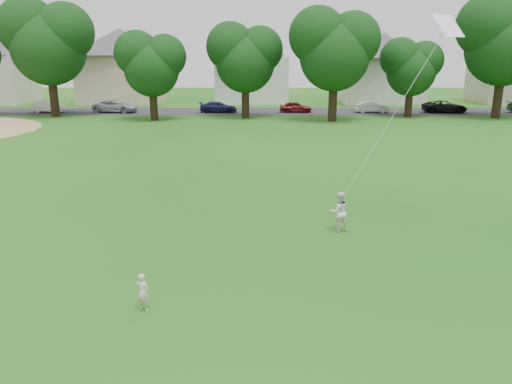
{
  "coord_description": "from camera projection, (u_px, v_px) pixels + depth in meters",
  "views": [
    {
      "loc": [
        0.7,
        -11.04,
        5.93
      ],
      "look_at": [
        0.66,
        2.0,
        2.3
      ],
      "focal_mm": 35.0,
      "sensor_mm": 36.0,
      "label": 1
    }
  ],
  "objects": [
    {
      "name": "ground",
      "position": [
        229.0,
        304.0,
        12.23
      ],
      "size": [
        160.0,
        160.0,
        0.0
      ],
      "primitive_type": "plane",
      "color": "#124E12",
      "rests_on": "ground"
    },
    {
      "name": "street",
      "position": [
        251.0,
        111.0,
        52.69
      ],
      "size": [
        90.0,
        7.0,
        0.01
      ],
      "primitive_type": "cube",
      "color": "#2D2D30",
      "rests_on": "ground"
    },
    {
      "name": "toddler",
      "position": [
        143.0,
        292.0,
        11.81
      ],
      "size": [
        0.4,
        0.32,
        0.96
      ],
      "primitive_type": "imported",
      "rotation": [
        0.0,
        0.0,
        2.84
      ],
      "color": "silver",
      "rests_on": "ground"
    },
    {
      "name": "older_boy",
      "position": [
        339.0,
        212.0,
        17.08
      ],
      "size": [
        0.78,
        0.67,
        1.4
      ],
      "primitive_type": "imported",
      "rotation": [
        0.0,
        0.0,
        3.37
      ],
      "color": "white",
      "rests_on": "ground"
    },
    {
      "name": "kite",
      "position": [
        392.0,
        118.0,
        16.4
      ],
      "size": [
        2.24,
        1.06,
        6.64
      ],
      "color": "white",
      "rests_on": "ground"
    },
    {
      "name": "tree_row",
      "position": [
        309.0,
        46.0,
        45.8
      ],
      "size": [
        80.98,
        9.91,
        11.49
      ],
      "color": "black",
      "rests_on": "ground"
    },
    {
      "name": "parked_cars",
      "position": [
        270.0,
        107.0,
        51.56
      ],
      "size": [
        61.69,
        2.59,
        1.27
      ],
      "color": "black",
      "rests_on": "ground"
    },
    {
      "name": "house_row",
      "position": [
        238.0,
        60.0,
        60.94
      ],
      "size": [
        76.35,
        14.0,
        10.46
      ],
      "color": "silver",
      "rests_on": "ground"
    }
  ]
}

